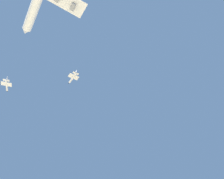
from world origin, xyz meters
The scene contains 2 objects.
chase_jet_lead centered at (103.96, 82.44, 116.75)m, with size 14.73×9.92×4.00m.
chase_jet_trailing centered at (64.70, 47.16, 122.25)m, with size 15.33×8.75×4.00m.
Camera 1 is at (-39.70, 106.25, 2.82)m, focal length 33.04 mm.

